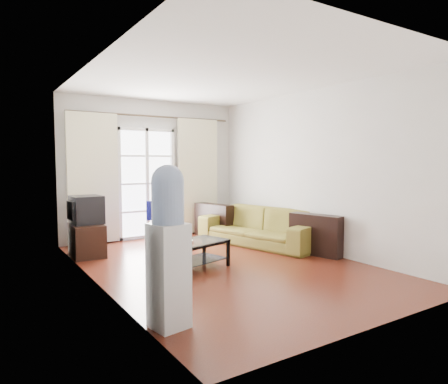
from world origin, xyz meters
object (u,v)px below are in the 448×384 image
at_px(sofa, 259,226).
at_px(water_cooler, 168,243).
at_px(crt_tv, 85,210).
at_px(task_chair, 160,234).
at_px(tv_stand, 87,240).
at_px(coffee_table, 194,251).

xyz_separation_m(sofa, water_cooler, (-2.91, -2.43, 0.44)).
xyz_separation_m(crt_tv, task_chair, (1.25, -0.09, -0.49)).
bearing_deg(tv_stand, sofa, -13.77).
relative_size(sofa, task_chair, 2.96).
xyz_separation_m(sofa, crt_tv, (-2.84, 0.86, 0.40)).
height_order(sofa, coffee_table, sofa).
xyz_separation_m(coffee_table, water_cooler, (-1.12, -1.61, 0.52)).
bearing_deg(sofa, coffee_table, -79.96).
relative_size(coffee_table, task_chair, 1.31).
bearing_deg(coffee_table, task_chair, 83.07).
distance_m(coffee_table, water_cooler, 2.03).
height_order(sofa, task_chair, task_chair).
relative_size(sofa, tv_stand, 3.48).
distance_m(tv_stand, water_cooler, 3.27).
xyz_separation_m(coffee_table, crt_tv, (-1.06, 1.67, 0.48)).
relative_size(tv_stand, crt_tv, 1.35).
xyz_separation_m(tv_stand, crt_tv, (0.00, 0.06, 0.48)).
distance_m(tv_stand, task_chair, 1.25).
relative_size(sofa, coffee_table, 2.27).
height_order(coffee_table, water_cooler, water_cooler).
distance_m(tv_stand, crt_tv, 0.48).
relative_size(task_chair, water_cooler, 0.55).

